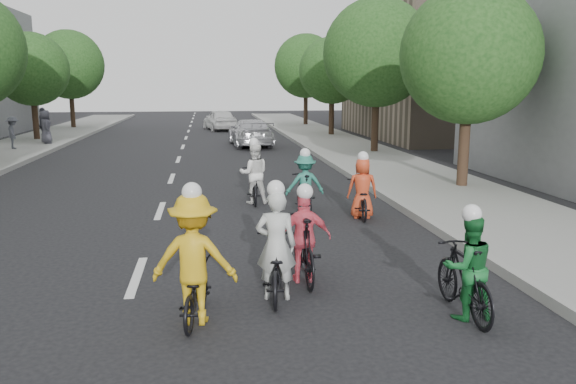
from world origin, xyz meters
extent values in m
plane|color=black|center=(0.00, 0.00, 0.00)|extent=(120.00, 120.00, 0.00)
cube|color=gray|center=(8.00, 10.00, 0.07)|extent=(4.00, 80.00, 0.15)
cube|color=#999993|center=(6.05, 10.00, 0.09)|extent=(0.18, 80.00, 0.18)
cube|color=gray|center=(16.00, 24.00, 4.00)|extent=(10.00, 14.00, 8.00)
cylinder|color=black|center=(-8.20, 24.00, 1.14)|extent=(0.32, 0.32, 2.27)
sphere|color=#184216|center=(-8.20, 24.00, 3.97)|extent=(4.00, 4.00, 4.00)
cylinder|color=black|center=(-8.20, 33.00, 1.24)|extent=(0.32, 0.32, 2.48)
sphere|color=#184216|center=(-8.20, 33.00, 4.53)|extent=(4.80, 4.80, 4.80)
cylinder|color=black|center=(8.80, 6.60, 1.14)|extent=(0.32, 0.32, 2.27)
sphere|color=#184216|center=(8.80, 6.60, 3.97)|extent=(4.00, 4.00, 4.00)
cylinder|color=black|center=(8.80, 15.60, 1.24)|extent=(0.32, 0.32, 2.48)
sphere|color=#184216|center=(8.80, 15.60, 4.53)|extent=(4.80, 4.80, 4.80)
cylinder|color=black|center=(8.80, 24.60, 1.14)|extent=(0.32, 0.32, 2.27)
sphere|color=#184216|center=(8.80, 24.60, 3.97)|extent=(4.00, 4.00, 4.00)
cylinder|color=black|center=(8.80, 33.60, 1.24)|extent=(0.32, 0.32, 2.48)
sphere|color=#184216|center=(8.80, 33.60, 4.53)|extent=(4.80, 4.80, 4.80)
imported|color=black|center=(4.64, -2.26, 0.51)|extent=(0.49, 1.70, 1.02)
imported|color=#16642A|center=(4.64, -2.36, 0.72)|extent=(0.70, 0.55, 1.44)
sphere|color=white|center=(4.64, -2.36, 1.46)|extent=(0.26, 0.26, 0.26)
imported|color=black|center=(2.71, -0.53, 0.55)|extent=(0.52, 1.82, 1.09)
imported|color=#F5566B|center=(2.71, -0.63, 0.73)|extent=(0.85, 0.36, 1.46)
sphere|color=white|center=(2.71, -0.63, 1.48)|extent=(0.26, 0.26, 0.26)
imported|color=black|center=(3.56, 4.27, 0.50)|extent=(0.53, 1.67, 1.00)
imported|color=#277664|center=(3.56, 4.17, 0.74)|extent=(0.97, 0.58, 1.47)
sphere|color=white|center=(3.56, 4.17, 1.49)|extent=(0.26, 0.26, 0.26)
imported|color=black|center=(4.83, 3.62, 0.43)|extent=(0.79, 1.71, 0.87)
imported|color=#CE4220|center=(4.83, 3.52, 0.72)|extent=(0.76, 0.55, 1.45)
sphere|color=white|center=(4.83, 3.52, 1.47)|extent=(0.26, 0.26, 0.26)
imported|color=black|center=(2.17, -1.18, 0.44)|extent=(0.81, 1.73, 0.88)
imported|color=beige|center=(2.17, -1.28, 0.82)|extent=(0.65, 0.47, 1.64)
sphere|color=white|center=(2.17, -1.28, 1.66)|extent=(0.26, 0.26, 0.26)
imported|color=black|center=(1.00, -1.87, 0.40)|extent=(0.78, 1.59, 0.80)
imported|color=gold|center=(1.00, -1.97, 0.88)|extent=(1.22, 0.83, 1.75)
sphere|color=white|center=(1.00, -1.97, 1.77)|extent=(0.26, 0.26, 0.26)
imported|color=black|center=(2.44, 5.69, 0.45)|extent=(0.68, 1.75, 0.90)
imported|color=white|center=(2.44, 5.59, 0.81)|extent=(0.81, 0.64, 1.61)
sphere|color=white|center=(2.44, 5.59, 1.63)|extent=(0.26, 0.26, 0.26)
imported|color=silver|center=(3.47, 19.96, 0.70)|extent=(2.23, 4.90, 1.39)
imported|color=silver|center=(2.16, 30.63, 0.73)|extent=(2.53, 4.53, 1.46)
imported|color=#535560|center=(-7.82, 18.95, 0.91)|extent=(0.88, 1.12, 1.52)
imported|color=#474752|center=(-7.26, 21.97, 1.06)|extent=(0.78, 1.15, 1.82)
imported|color=#494854|center=(-6.94, 21.24, 1.01)|extent=(0.81, 0.98, 1.71)
camera|label=1|loc=(1.20, -9.14, 3.13)|focal=35.00mm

